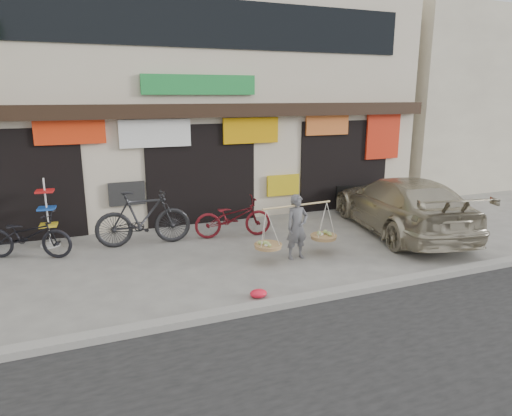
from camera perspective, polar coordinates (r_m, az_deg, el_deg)
name	(u,v)px	position (r m, az deg, el deg)	size (l,w,h in m)	color
ground	(248,265)	(9.58, -0.97, -7.13)	(70.00, 70.00, 0.00)	gray
kerb	(291,301)	(7.87, 4.37, -11.57)	(70.00, 0.25, 0.12)	gray
shophouse_block	(175,95)	(15.10, -10.05, 13.76)	(14.00, 6.32, 7.00)	beige
neighbor_east	(479,101)	(22.67, 26.06, 11.96)	(12.00, 7.00, 6.40)	beige
street_vendor	(297,230)	(9.80, 5.14, -2.75)	(1.95, 0.67, 1.41)	#5D5D62
bike_0	(27,235)	(11.00, -26.70, -3.09)	(0.67, 1.92, 1.01)	black
bike_1	(143,218)	(10.95, -13.92, -1.22)	(0.62, 2.19, 1.31)	black
bike_2	(233,217)	(11.31, -2.89, -1.16)	(0.66, 1.91, 1.00)	#5E1016
suv	(401,205)	(12.24, 17.63, 0.40)	(2.90, 5.23, 1.43)	#B5AC92
display_rack	(48,219)	(11.61, -24.58, -1.26)	(0.44, 0.44, 1.62)	silver
red_bag	(258,293)	(8.11, 0.31, -10.63)	(0.31, 0.25, 0.14)	#F81730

